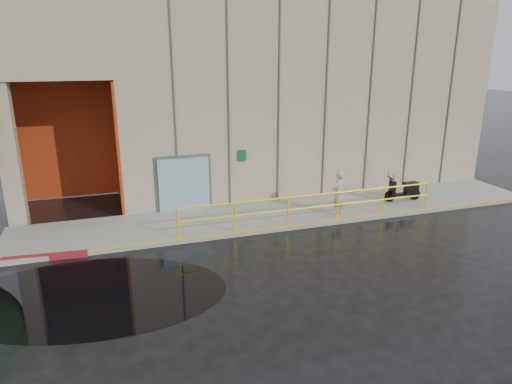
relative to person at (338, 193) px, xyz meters
The scene contains 8 objects.
ground 6.62m from the person, 146.62° to the right, with size 120.00×120.00×0.00m, color black.
sidewalk 1.94m from the person, 148.58° to the left, with size 20.00×3.00×0.15m, color gray.
building 8.06m from the person, 92.86° to the left, with size 20.00×10.17×8.00m.
guardrail 1.33m from the person, 159.60° to the right, with size 9.56×0.06×1.03m.
person is the anchor object (origin of this frame).
scooter 3.36m from the person, 11.08° to the left, with size 1.60×0.63×1.22m.
red_curb 9.98m from the person, behind, with size 2.40×0.18×0.18m, color maroon.
puddle 9.17m from the person, 160.32° to the right, with size 6.83×4.20×0.01m, color black.
Camera 1 is at (-2.39, -10.58, 5.88)m, focal length 32.00 mm.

